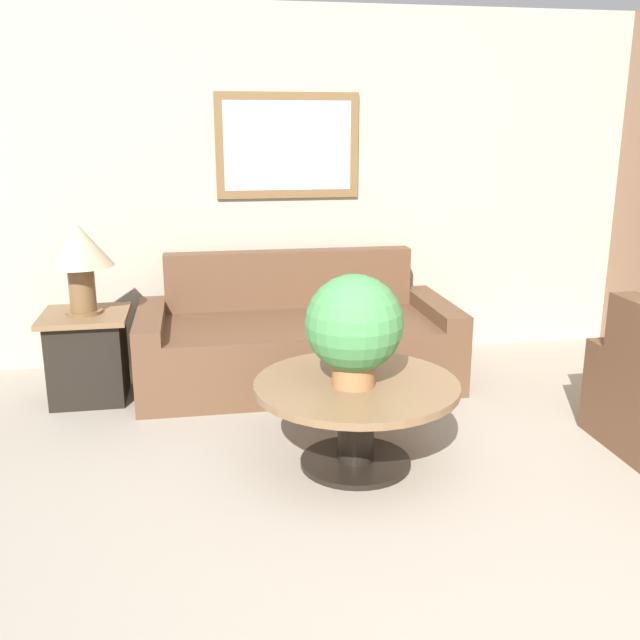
{
  "coord_description": "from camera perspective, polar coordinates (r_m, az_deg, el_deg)",
  "views": [
    {
      "loc": [
        -1.14,
        -2.07,
        1.76
      ],
      "look_at": [
        -0.41,
        2.08,
        0.61
      ],
      "focal_mm": 40.0,
      "sensor_mm": 36.0,
      "label": 1
    }
  ],
  "objects": [
    {
      "name": "side_table",
      "position": [
        4.93,
        -18.05,
        -2.7
      ],
      "size": [
        0.55,
        0.55,
        0.59
      ],
      "color": "black",
      "rests_on": "ground_plane"
    },
    {
      "name": "potted_plant_on_table",
      "position": [
        3.59,
        2.75,
        -0.48
      ],
      "size": [
        0.5,
        0.5,
        0.58
      ],
      "color": "#9E6B42",
      "rests_on": "coffee_table"
    },
    {
      "name": "couch_main",
      "position": [
        5.02,
        -1.87,
        -1.8
      ],
      "size": [
        2.17,
        0.99,
        0.87
      ],
      "color": "brown",
      "rests_on": "ground_plane"
    },
    {
      "name": "wall_back",
      "position": [
        5.51,
        1.86,
        10.61
      ],
      "size": [
        6.49,
        0.09,
        2.6
      ],
      "color": "#B2A893",
      "rests_on": "ground_plane"
    },
    {
      "name": "ground_plane",
      "position": [
        2.95,
        16.14,
        -22.03
      ],
      "size": [
        20.0,
        20.0,
        0.0
      ],
      "primitive_type": "plane",
      "color": "gray"
    },
    {
      "name": "table_lamp",
      "position": [
        4.77,
        -18.73,
        5.18
      ],
      "size": [
        0.43,
        0.43,
        0.58
      ],
      "color": "brown",
      "rests_on": "side_table"
    },
    {
      "name": "coffee_table",
      "position": [
        3.77,
        2.91,
        -6.82
      ],
      "size": [
        1.08,
        1.08,
        0.47
      ],
      "color": "black",
      "rests_on": "ground_plane"
    }
  ]
}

